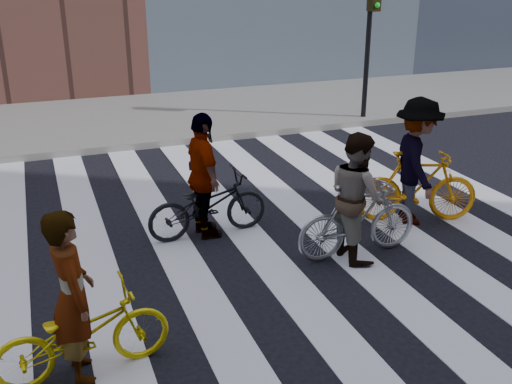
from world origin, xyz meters
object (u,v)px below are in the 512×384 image
rider_right (416,162)px  bike_silver_mid (358,219)px  rider_rear (204,176)px  traffic_signal (371,29)px  bike_yellow_left (83,334)px  bike_dark_rear (208,205)px  rider_mid (356,196)px  bike_yellow_right (416,187)px  rider_left (72,296)px

rider_right → bike_silver_mid: bearing=137.5°
bike_silver_mid → rider_right: 1.60m
rider_rear → traffic_signal: bearing=-51.3°
bike_yellow_left → bike_dark_rear: bike_dark_rear is taller
bike_silver_mid → rider_mid: (-0.05, 0.00, 0.34)m
bike_yellow_right → rider_mid: rider_mid is taller
bike_yellow_left → rider_mid: rider_mid is taller
bike_yellow_right → rider_left: 5.55m
rider_left → rider_right: 5.50m
traffic_signal → bike_dark_rear: bearing=-138.1°
bike_yellow_left → rider_rear: 3.30m
bike_yellow_left → bike_yellow_right: bearing=-74.1°
bike_yellow_right → bike_dark_rear: size_ratio=1.04×
rider_left → rider_mid: (3.70, 1.28, 0.01)m
rider_mid → bike_yellow_right: bearing=-64.2°
rider_left → rider_rear: size_ratio=0.94×
bike_dark_rear → rider_right: rider_right is taller
rider_rear → rider_left: bearing=139.6°
bike_yellow_right → rider_mid: size_ratio=1.07×
traffic_signal → bike_yellow_right: 6.25m
rider_mid → bike_silver_mid: bearing=-90.4°
rider_rear → rider_mid: bearing=-131.1°
rider_left → rider_rear: 3.29m
traffic_signal → rider_mid: traffic_signal is taller
bike_yellow_left → rider_left: rider_left is taller
rider_rear → bike_dark_rear: bearing=-93.0°
traffic_signal → rider_right: 6.17m
bike_silver_mid → rider_right: size_ratio=0.92×
rider_left → rider_right: bearing=-74.1°
bike_yellow_right → bike_yellow_left: bearing=131.1°
bike_silver_mid → rider_left: bearing=108.5°
bike_dark_rear → rider_left: size_ratio=1.03×
bike_dark_rear → rider_mid: rider_mid is taller
rider_mid → rider_rear: size_ratio=0.95×
bike_yellow_left → traffic_signal: bearing=-50.3°
bike_dark_rear → rider_mid: bearing=-131.9°
bike_yellow_left → bike_dark_rear: (2.00, 2.61, 0.03)m
bike_silver_mid → rider_right: bearing=-62.5°
rider_right → bike_yellow_right: bearing=-70.3°
traffic_signal → rider_left: size_ratio=1.93×
bike_yellow_right → rider_rear: 3.24m
bike_yellow_left → rider_right: (5.07, 2.00, 0.52)m
rider_left → bike_yellow_right: bearing=-74.3°
bike_yellow_left → bike_silver_mid: size_ratio=0.95×
bike_yellow_left → bike_yellow_right: bike_yellow_right is taller
bike_dark_rear → rider_rear: 0.45m
rider_right → bike_dark_rear: bearing=98.4°
traffic_signal → bike_yellow_right: traffic_signal is taller
rider_left → rider_rear: bearing=-42.9°
traffic_signal → rider_right: traffic_signal is taller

